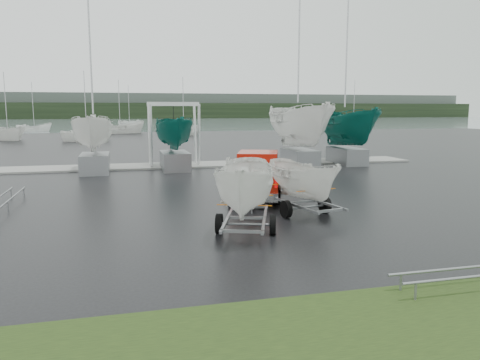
% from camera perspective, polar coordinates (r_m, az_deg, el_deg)
% --- Properties ---
extents(ground_plane, '(120.00, 120.00, 0.00)m').
position_cam_1_polar(ground_plane, '(18.29, 0.75, -2.97)').
color(ground_plane, black).
rests_on(ground_plane, ground).
extents(lake, '(300.00, 300.00, 0.00)m').
position_cam_1_polar(lake, '(117.45, -12.08, 6.67)').
color(lake, gray).
rests_on(lake, ground).
extents(grass_verge, '(40.00, 40.00, 0.00)m').
position_cam_1_polar(grass_verge, '(8.65, 20.91, -17.14)').
color(grass_verge, black).
rests_on(grass_verge, ground).
extents(dock, '(30.00, 3.00, 0.12)m').
position_cam_1_polar(dock, '(30.87, -5.51, 1.85)').
color(dock, gray).
rests_on(dock, ground).
extents(treeline, '(300.00, 8.00, 6.00)m').
position_cam_1_polar(treeline, '(187.36, -12.98, 8.23)').
color(treeline, black).
rests_on(treeline, ground).
extents(far_hill, '(300.00, 6.00, 10.00)m').
position_cam_1_polar(far_hill, '(195.36, -13.06, 8.83)').
color(far_hill, '#4C5651').
rests_on(far_hill, ground).
extents(pickup_truck, '(3.55, 5.76, 1.82)m').
position_cam_1_polar(pickup_truck, '(20.10, 2.11, 0.82)').
color(pickup_truck, '#951408').
rests_on(pickup_truck, ground).
extents(trailer_hitched, '(2.31, 3.79, 5.04)m').
position_cam_1_polar(trailer_hitched, '(13.75, 0.80, 4.69)').
color(trailer_hitched, gray).
rests_on(trailer_hitched, ground).
extents(trailer_parked, '(1.88, 3.76, 4.34)m').
position_cam_1_polar(trailer_parked, '(16.34, 7.80, 3.96)').
color(trailer_parked, gray).
rests_on(trailer_parked, ground).
extents(boat_hoist, '(3.30, 2.18, 4.12)m').
position_cam_1_polar(boat_hoist, '(30.50, -8.09, 6.66)').
color(boat_hoist, silver).
rests_on(boat_hoist, ground).
extents(keelboat_0, '(2.24, 3.20, 10.41)m').
position_cam_1_polar(keelboat_0, '(28.34, -17.53, 7.97)').
color(keelboat_0, gray).
rests_on(keelboat_0, ground).
extents(keelboat_1, '(2.11, 3.20, 6.72)m').
position_cam_1_polar(keelboat_1, '(28.67, -8.07, 7.82)').
color(keelboat_1, gray).
rests_on(keelboat_1, ground).
extents(keelboat_2, '(2.92, 3.20, 11.10)m').
position_cam_1_polar(keelboat_2, '(30.45, 7.44, 10.38)').
color(keelboat_2, gray).
rests_on(keelboat_2, ground).
extents(keelboat_3, '(2.63, 3.20, 10.80)m').
position_cam_1_polar(keelboat_3, '(32.15, 13.08, 9.33)').
color(keelboat_3, gray).
rests_on(keelboat_3, ground).
extents(mast_rack_0, '(0.56, 6.50, 0.06)m').
position_cam_1_polar(mast_rack_0, '(19.10, -27.21, -2.37)').
color(mast_rack_0, gray).
rests_on(mast_rack_0, ground).
extents(moored_boat_0, '(3.78, 3.80, 11.58)m').
position_cam_1_polar(moored_boat_0, '(62.66, -26.40, 4.39)').
color(moored_boat_0, silver).
rests_on(moored_boat_0, ground).
extents(moored_boat_1, '(3.63, 3.57, 11.80)m').
position_cam_1_polar(moored_boat_1, '(73.27, -14.38, 5.51)').
color(moored_boat_1, silver).
rests_on(moored_boat_1, ground).
extents(moored_boat_2, '(3.52, 3.52, 11.27)m').
position_cam_1_polar(moored_boat_2, '(65.60, -6.87, 5.38)').
color(moored_boat_2, silver).
rests_on(moored_boat_2, ground).
extents(moored_boat_3, '(2.97, 3.02, 11.28)m').
position_cam_1_polar(moored_boat_3, '(74.21, 13.61, 5.58)').
color(moored_boat_3, silver).
rests_on(moored_boat_3, ground).
extents(moored_boat_4, '(2.90, 2.88, 10.83)m').
position_cam_1_polar(moored_boat_4, '(83.92, -23.76, 5.42)').
color(moored_boat_4, silver).
rests_on(moored_boat_4, ground).
extents(moored_boat_5, '(3.57, 3.61, 11.62)m').
position_cam_1_polar(moored_boat_5, '(88.74, -13.30, 6.05)').
color(moored_boat_5, silver).
rests_on(moored_boat_5, ground).
extents(moored_boat_6, '(3.06, 3.03, 11.04)m').
position_cam_1_polar(moored_boat_6, '(57.33, -18.14, 4.55)').
color(moored_boat_6, silver).
rests_on(moored_boat_6, ground).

